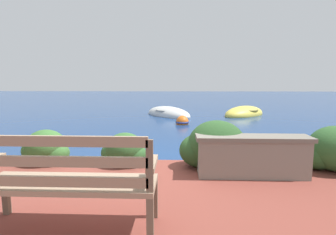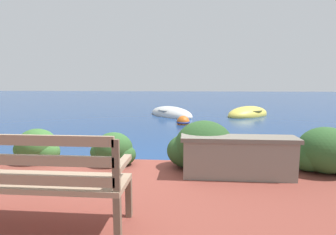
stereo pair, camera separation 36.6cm
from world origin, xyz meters
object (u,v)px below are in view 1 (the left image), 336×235
Objects in this scene: park_bench at (67,180)px; rowboat_nearest at (168,114)px; rowboat_mid at (244,114)px; mooring_buoy at (182,122)px.

park_bench is 0.54× the size of rowboat_nearest.
mooring_buoy is at bearing 177.20° from rowboat_mid.
rowboat_mid is at bearing 55.44° from rowboat_nearest.
rowboat_nearest is 2.57m from mooring_buoy.
rowboat_mid reaches higher than rowboat_nearest.
rowboat_nearest is at bearing 91.27° from park_bench.
park_bench is 0.59× the size of rowboat_mid.
mooring_buoy is at bearing -24.82° from rowboat_nearest.
park_bench is 3.05× the size of mooring_buoy.
rowboat_nearest reaches higher than mooring_buoy.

